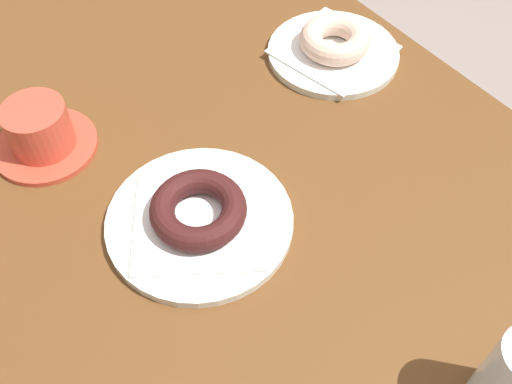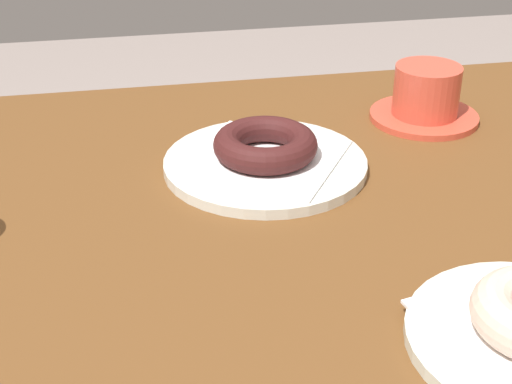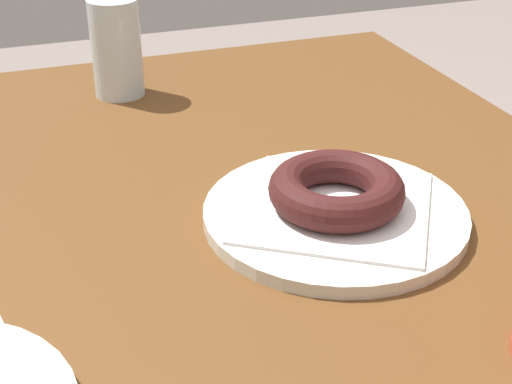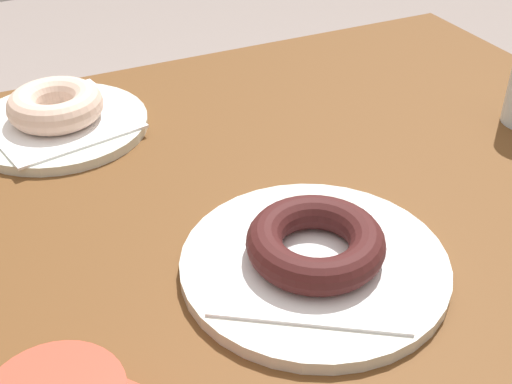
{
  "view_description": "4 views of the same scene",
  "coord_description": "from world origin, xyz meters",
  "views": [
    {
      "loc": [
        0.46,
        -0.29,
        1.33
      ],
      "look_at": [
        0.1,
        -0.02,
        0.75
      ],
      "focal_mm": 41.7,
      "sensor_mm": 36.0,
      "label": 1
    },
    {
      "loc": [
        0.24,
        0.68,
        1.12
      ],
      "look_at": [
        0.11,
        0.03,
        0.76
      ],
      "focal_mm": 53.91,
      "sensor_mm": 36.0,
      "label": 2
    },
    {
      "loc": [
        -0.43,
        0.16,
        1.06
      ],
      "look_at": [
        0.08,
        -0.02,
        0.76
      ],
      "focal_mm": 51.88,
      "sensor_mm": 36.0,
      "label": 3
    },
    {
      "loc": [
        -0.16,
        -0.47,
        1.11
      ],
      "look_at": [
        0.06,
        -0.01,
        0.76
      ],
      "focal_mm": 47.11,
      "sensor_mm": 36.0,
      "label": 4
    }
  ],
  "objects": [
    {
      "name": "napkin_chocolate_ring",
      "position": [
        0.08,
        -0.09,
        0.73
      ],
      "size": [
        0.22,
        0.22,
        0.0
      ],
      "primitive_type": "cube",
      "rotation": [
        0.0,
        0.0,
        -0.58
      ],
      "color": "white",
      "rests_on": "plate_chocolate_ring"
    },
    {
      "name": "donut_sugar_ring",
      "position": [
        -0.07,
        0.25,
        0.75
      ],
      "size": [
        0.11,
        0.11,
        0.04
      ],
      "primitive_type": "torus",
      "color": "beige",
      "rests_on": "napkin_sugar_ring"
    },
    {
      "name": "ground_plane",
      "position": [
        0.0,
        0.0,
        0.0
      ],
      "size": [
        6.0,
        6.0,
        0.0
      ],
      "primitive_type": "plane",
      "color": "gray"
    },
    {
      "name": "coffee_cup",
      "position": [
        -0.16,
        -0.19,
        0.75
      ],
      "size": [
        0.14,
        0.14,
        0.07
      ],
      "color": "#D14933",
      "rests_on": "table"
    },
    {
      "name": "table",
      "position": [
        0.0,
        0.0,
        0.64
      ],
      "size": [
        1.14,
        0.77,
        0.72
      ],
      "color": "brown",
      "rests_on": "ground_plane"
    },
    {
      "name": "donut_chocolate_ring",
      "position": [
        0.08,
        -0.09,
        0.75
      ],
      "size": [
        0.12,
        0.12,
        0.03
      ],
      "primitive_type": "torus",
      "color": "#3D1716",
      "rests_on": "napkin_chocolate_ring"
    },
    {
      "name": "plate_chocolate_ring",
      "position": [
        0.08,
        -0.09,
        0.73
      ],
      "size": [
        0.23,
        0.23,
        0.01
      ],
      "primitive_type": "cylinder",
      "color": "silver",
      "rests_on": "table"
    },
    {
      "name": "napkin_sugar_ring",
      "position": [
        -0.07,
        0.25,
        0.73
      ],
      "size": [
        0.18,
        0.18,
        0.0
      ],
      "primitive_type": "cube",
      "rotation": [
        0.0,
        0.0,
        0.2
      ],
      "color": "white",
      "rests_on": "plate_sugar_ring"
    },
    {
      "name": "plate_sugar_ring",
      "position": [
        -0.07,
        0.25,
        0.73
      ],
      "size": [
        0.21,
        0.21,
        0.01
      ],
      "primitive_type": "cylinder",
      "color": "silver",
      "rests_on": "table"
    }
  ]
}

